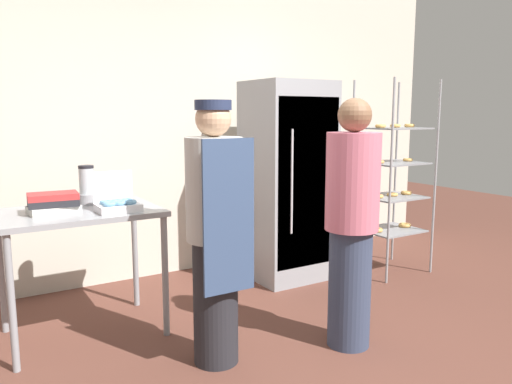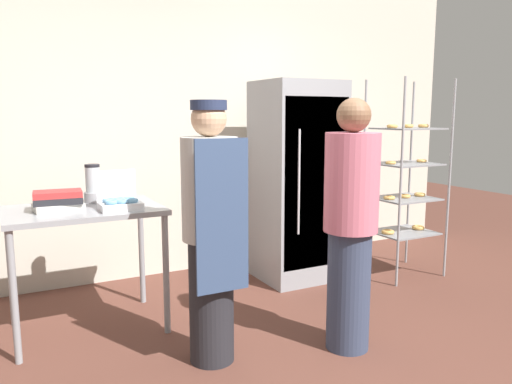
# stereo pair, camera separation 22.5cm
# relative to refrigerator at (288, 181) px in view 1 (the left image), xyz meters

# --- Properties ---
(ground_plane) EXTENTS (14.00, 14.00, 0.00)m
(ground_plane) POSITION_rel_refrigerator_xyz_m (-0.81, -1.65, -0.91)
(ground_plane) COLOR brown
(back_wall) EXTENTS (6.40, 0.12, 3.04)m
(back_wall) POSITION_rel_refrigerator_xyz_m (-0.81, 0.75, 0.61)
(back_wall) COLOR beige
(back_wall) RESTS_ON ground_plane
(refrigerator) EXTENTS (0.70, 0.67, 1.81)m
(refrigerator) POSITION_rel_refrigerator_xyz_m (0.00, 0.00, 0.00)
(refrigerator) COLOR gray
(refrigerator) RESTS_ON ground_plane
(baking_rack) EXTENTS (0.62, 0.52, 1.83)m
(baking_rack) POSITION_rel_refrigerator_xyz_m (0.95, -0.39, -0.01)
(baking_rack) COLOR #93969B
(baking_rack) RESTS_ON ground_plane
(prep_counter) EXTENTS (1.03, 0.72, 0.88)m
(prep_counter) POSITION_rel_refrigerator_xyz_m (-1.93, -0.29, -0.13)
(prep_counter) COLOR gray
(prep_counter) RESTS_ON ground_plane
(donut_box) EXTENTS (0.27, 0.22, 0.26)m
(donut_box) POSITION_rel_refrigerator_xyz_m (-1.71, -0.47, 0.02)
(donut_box) COLOR white
(donut_box) RESTS_ON prep_counter
(blender_pitcher) EXTENTS (0.13, 0.13, 0.28)m
(blender_pitcher) POSITION_rel_refrigerator_xyz_m (-1.82, -0.09, 0.10)
(blender_pitcher) COLOR #99999E
(blender_pitcher) RESTS_ON prep_counter
(binder_stack) EXTENTS (0.32, 0.23, 0.13)m
(binder_stack) POSITION_rel_refrigerator_xyz_m (-2.09, -0.30, 0.04)
(binder_stack) COLOR silver
(binder_stack) RESTS_ON prep_counter
(person_baker) EXTENTS (0.34, 0.36, 1.60)m
(person_baker) POSITION_rel_refrigerator_xyz_m (-1.33, -1.13, -0.07)
(person_baker) COLOR #232328
(person_baker) RESTS_ON ground_plane
(person_customer) EXTENTS (0.34, 0.34, 1.62)m
(person_customer) POSITION_rel_refrigerator_xyz_m (-0.47, -1.38, -0.08)
(person_customer) COLOR #333D56
(person_customer) RESTS_ON ground_plane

